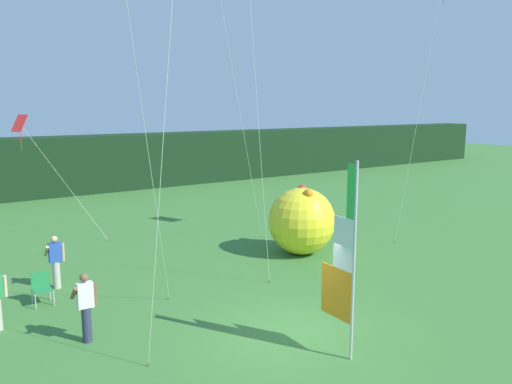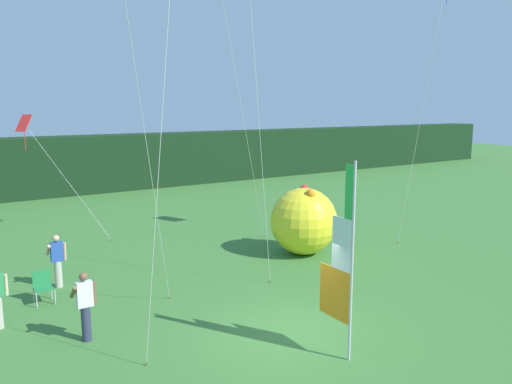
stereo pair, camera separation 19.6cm
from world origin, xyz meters
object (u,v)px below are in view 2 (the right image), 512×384
(person_near_banner, at_px, (57,260))
(inflatable_balloon, at_px, (304,221))
(banner_flag, at_px, (342,264))
(folding_chair, at_px, (43,285))
(person_far_left, at_px, (85,305))
(kite_red_diamond_2, at_px, (28,130))

(person_near_banner, distance_m, inflatable_balloon, 8.55)
(person_near_banner, bearing_deg, banner_flag, -61.02)
(person_near_banner, bearing_deg, inflatable_balloon, -8.90)
(folding_chair, bearing_deg, person_near_banner, 58.74)
(banner_flag, bearing_deg, person_far_left, 140.47)
(inflatable_balloon, distance_m, folding_chair, 9.10)
(person_far_left, distance_m, folding_chair, 3.10)
(banner_flag, distance_m, kite_red_diamond_2, 15.14)
(folding_chair, bearing_deg, inflatable_balloon, -1.87)
(inflatable_balloon, xyz_separation_m, folding_chair, (-9.06, 0.30, -0.74))
(person_far_left, xyz_separation_m, inflatable_balloon, (8.66, 2.75, 0.36))
(banner_flag, height_order, inflatable_balloon, banner_flag)
(banner_flag, distance_m, person_near_banner, 9.04)
(inflatable_balloon, distance_m, kite_red_diamond_2, 11.71)
(person_near_banner, height_order, kite_red_diamond_2, kite_red_diamond_2)
(folding_chair, bearing_deg, person_far_left, -82.44)
(person_near_banner, bearing_deg, folding_chair, -121.26)
(folding_chair, relative_size, kite_red_diamond_2, 0.17)
(person_near_banner, xyz_separation_m, kite_red_diamond_2, (0.47, 6.61, 3.64))
(banner_flag, distance_m, person_far_left, 6.03)
(banner_flag, xyz_separation_m, person_far_left, (-4.55, 3.76, -1.20))
(person_far_left, bearing_deg, banner_flag, -39.53)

